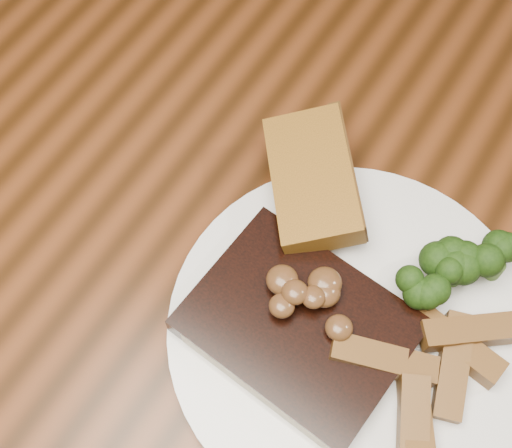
{
  "coord_description": "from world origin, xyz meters",
  "views": [
    {
      "loc": [
        0.12,
        -0.22,
        1.28
      ],
      "look_at": [
        -0.02,
        -0.0,
        0.78
      ],
      "focal_mm": 50.0,
      "sensor_mm": 36.0,
      "label": 1
    }
  ],
  "objects_px": {
    "plate": "(352,331)",
    "steak": "(299,326)",
    "potato_wedges": "(449,380)",
    "dining_table": "(274,287)",
    "garlic_bread": "(311,192)",
    "chair_far": "(459,3)"
  },
  "relations": [
    {
      "from": "plate",
      "to": "steak",
      "type": "height_order",
      "value": "steak"
    },
    {
      "from": "plate",
      "to": "potato_wedges",
      "type": "height_order",
      "value": "potato_wedges"
    },
    {
      "from": "potato_wedges",
      "to": "plate",
      "type": "bearing_deg",
      "value": 179.58
    },
    {
      "from": "dining_table",
      "to": "garlic_bread",
      "type": "bearing_deg",
      "value": 85.33
    },
    {
      "from": "steak",
      "to": "chair_far",
      "type": "bearing_deg",
      "value": 102.87
    },
    {
      "from": "steak",
      "to": "dining_table",
      "type": "bearing_deg",
      "value": 138.39
    },
    {
      "from": "dining_table",
      "to": "steak",
      "type": "relative_size",
      "value": 10.2
    },
    {
      "from": "chair_far",
      "to": "potato_wedges",
      "type": "distance_m",
      "value": 0.68
    },
    {
      "from": "plate",
      "to": "steak",
      "type": "bearing_deg",
      "value": -145.19
    },
    {
      "from": "steak",
      "to": "plate",
      "type": "bearing_deg",
      "value": 39.62
    },
    {
      "from": "chair_far",
      "to": "garlic_bread",
      "type": "relative_size",
      "value": 8.13
    },
    {
      "from": "plate",
      "to": "steak",
      "type": "distance_m",
      "value": 0.05
    },
    {
      "from": "chair_far",
      "to": "potato_wedges",
      "type": "height_order",
      "value": "chair_far"
    },
    {
      "from": "chair_far",
      "to": "potato_wedges",
      "type": "xyz_separation_m",
      "value": [
        0.2,
        -0.59,
        0.26
      ]
    },
    {
      "from": "chair_far",
      "to": "potato_wedges",
      "type": "bearing_deg",
      "value": 114.24
    },
    {
      "from": "chair_far",
      "to": "plate",
      "type": "distance_m",
      "value": 0.65
    },
    {
      "from": "chair_far",
      "to": "steak",
      "type": "distance_m",
      "value": 0.67
    },
    {
      "from": "chair_far",
      "to": "garlic_bread",
      "type": "distance_m",
      "value": 0.58
    },
    {
      "from": "chair_far",
      "to": "garlic_bread",
      "type": "xyz_separation_m",
      "value": [
        0.04,
        -0.51,
        0.26
      ]
    },
    {
      "from": "garlic_bread",
      "to": "plate",
      "type": "bearing_deg",
      "value": 7.56
    },
    {
      "from": "plate",
      "to": "potato_wedges",
      "type": "xyz_separation_m",
      "value": [
        0.08,
        -0.0,
        0.02
      ]
    },
    {
      "from": "garlic_bread",
      "to": "potato_wedges",
      "type": "bearing_deg",
      "value": 24.48
    }
  ]
}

